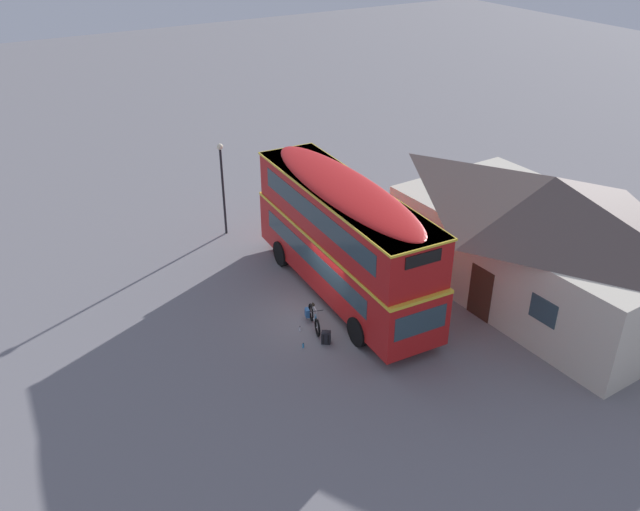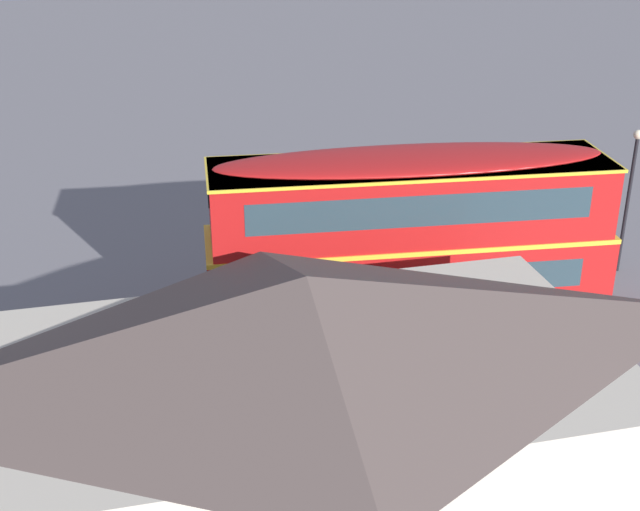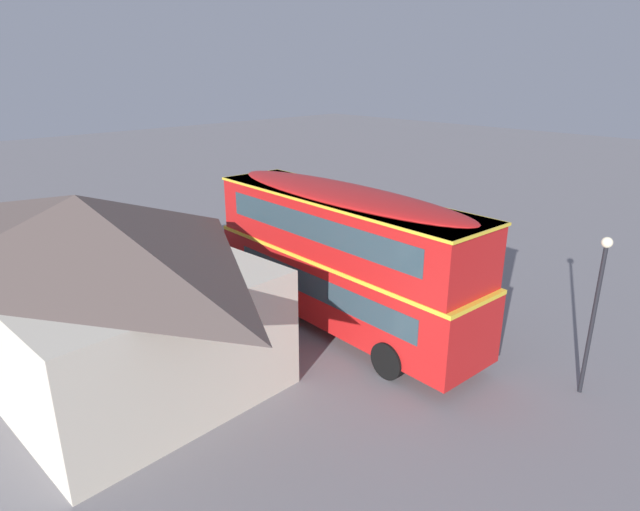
{
  "view_description": "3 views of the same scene",
  "coord_description": "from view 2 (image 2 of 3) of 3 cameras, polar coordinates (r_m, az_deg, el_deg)",
  "views": [
    {
      "loc": [
        18.1,
        -10.93,
        14.34
      ],
      "look_at": [
        -0.4,
        0.02,
        2.37
      ],
      "focal_mm": 37.34,
      "sensor_mm": 36.0,
      "label": 1
    },
    {
      "loc": [
        5.34,
        21.22,
        11.53
      ],
      "look_at": [
        1.23,
        0.55,
        1.82
      ],
      "focal_mm": 49.06,
      "sensor_mm": 36.0,
      "label": 2
    },
    {
      "loc": [
        -12.43,
        13.4,
        8.4
      ],
      "look_at": [
        1.18,
        0.32,
        1.76
      ],
      "focal_mm": 30.4,
      "sensor_mm": 36.0,
      "label": 3
    }
  ],
  "objects": [
    {
      "name": "pub_building",
      "position": [
        16.08,
        -0.83,
        -9.21
      ],
      "size": [
        11.92,
        7.24,
        5.0
      ],
      "color": "beige",
      "rests_on": "ground"
    },
    {
      "name": "double_decker_bus",
      "position": [
        22.63,
        5.78,
        1.49
      ],
      "size": [
        10.55,
        3.04,
        4.79
      ],
      "color": "black",
      "rests_on": "ground"
    },
    {
      "name": "touring_bicycle",
      "position": [
        25.15,
        1.07,
        -1.6
      ],
      "size": [
        1.63,
        0.64,
        1.03
      ],
      "color": "black",
      "rests_on": "ground"
    },
    {
      "name": "water_bottle_blue_sports",
      "position": [
        25.96,
        -1.41,
        -1.4
      ],
      "size": [
        0.07,
        0.07,
        0.21
      ],
      "color": "#338CBF",
      "rests_on": "ground"
    },
    {
      "name": "water_bottle_clear_plastic",
      "position": [
        25.77,
        0.8,
        -1.6
      ],
      "size": [
        0.07,
        0.07,
        0.21
      ],
      "color": "silver",
      "rests_on": "ground"
    },
    {
      "name": "backpack_on_ground",
      "position": [
        25.11,
        -1.46,
        -1.91
      ],
      "size": [
        0.4,
        0.42,
        0.53
      ],
      "color": "black",
      "rests_on": "ground"
    },
    {
      "name": "street_lamp",
      "position": [
        27.06,
        19.58,
        4.33
      ],
      "size": [
        0.28,
        0.28,
        4.42
      ],
      "color": "black",
      "rests_on": "ground"
    },
    {
      "name": "ground_plane",
      "position": [
        24.73,
        2.55,
        -3.07
      ],
      "size": [
        120.0,
        120.0,
        0.0
      ],
      "primitive_type": "plane",
      "color": "slate"
    }
  ]
}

